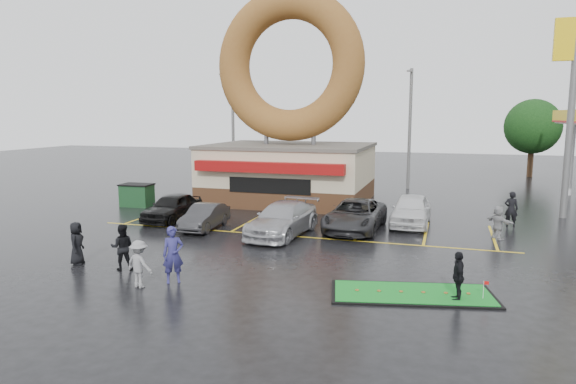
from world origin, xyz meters
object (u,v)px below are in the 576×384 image
(dumpster, at_px, (137,196))
(person_blue, at_px, (173,255))
(car_white, at_px, (411,210))
(putting_green, at_px, (412,293))
(donut_shop, at_px, (290,132))
(shell_sign, at_px, (574,80))
(streetlight_left, at_px, (233,125))
(car_silver, at_px, (283,219))
(car_dgrey, at_px, (205,217))
(streetlight_mid, at_px, (410,126))
(person_cameraman, at_px, (458,276))
(car_grey, at_px, (355,215))
(car_black, at_px, (172,207))

(dumpster, bearing_deg, person_blue, -55.43)
(car_white, distance_m, putting_green, 10.58)
(dumpster, bearing_deg, donut_shop, 26.52)
(donut_shop, bearing_deg, shell_sign, -3.47)
(donut_shop, xyz_separation_m, shell_sign, (16.00, -0.97, 2.91))
(streetlight_left, distance_m, car_silver, 19.44)
(car_dgrey, height_order, car_silver, car_silver)
(shell_sign, xyz_separation_m, dumpster, (-24.36, -3.84, -6.73))
(streetlight_mid, bearing_deg, person_cameraman, -82.19)
(donut_shop, distance_m, car_grey, 10.02)
(streetlight_mid, height_order, car_silver, streetlight_mid)
(car_black, xyz_separation_m, car_dgrey, (2.56, -1.34, -0.12))
(car_silver, height_order, person_blue, person_blue)
(streetlight_left, xyz_separation_m, car_white, (15.17, -12.37, -4.00))
(car_white, height_order, putting_green, car_white)
(car_grey, bearing_deg, car_dgrey, -162.52)
(car_black, height_order, car_white, car_white)
(car_grey, distance_m, car_white, 3.20)
(streetlight_left, relative_size, car_white, 1.95)
(car_black, bearing_deg, shell_sign, 20.93)
(donut_shop, relative_size, car_black, 3.17)
(streetlight_left, xyz_separation_m, person_cameraman, (17.30, -23.03, -4.01))
(car_black, xyz_separation_m, car_white, (12.21, 2.62, 0.06))
(person_blue, bearing_deg, car_silver, 44.48)
(dumpster, bearing_deg, person_cameraman, -34.51)
(car_white, distance_m, person_blue, 13.59)
(dumpster, bearing_deg, shell_sign, 5.57)
(car_grey, bearing_deg, putting_green, -66.85)
(shell_sign, distance_m, car_black, 22.27)
(streetlight_mid, height_order, person_blue, streetlight_mid)
(shell_sign, relative_size, dumpster, 5.89)
(shell_sign, xyz_separation_m, person_cameraman, (-5.70, -15.11, -6.61))
(streetlight_mid, distance_m, putting_green, 24.43)
(car_white, bearing_deg, car_black, -166.99)
(car_dgrey, height_order, person_blue, person_blue)
(car_grey, height_order, putting_green, car_grey)
(car_silver, bearing_deg, streetlight_mid, 81.80)
(car_dgrey, relative_size, car_silver, 0.71)
(car_dgrey, distance_m, person_cameraman, 13.55)
(car_black, bearing_deg, streetlight_left, 102.67)
(car_grey, bearing_deg, streetlight_mid, 86.90)
(dumpster, xyz_separation_m, putting_green, (17.33, -11.13, -0.61))
(car_dgrey, distance_m, person_blue, 8.19)
(car_dgrey, bearing_deg, streetlight_mid, 61.49)
(person_blue, bearing_deg, person_cameraman, -28.91)
(streetlight_left, relative_size, person_cameraman, 5.84)
(donut_shop, distance_m, streetlight_left, 9.87)
(car_dgrey, height_order, car_white, car_white)
(streetlight_mid, xyz_separation_m, person_cameraman, (3.30, -24.03, -4.01))
(streetlight_mid, bearing_deg, person_blue, -103.00)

